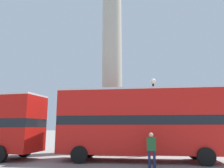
{
  "coord_description": "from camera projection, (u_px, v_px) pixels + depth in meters",
  "views": [
    {
      "loc": [
        2.85,
        -19.89,
        2.13
      ],
      "look_at": [
        0.0,
        0.0,
        6.05
      ],
      "focal_mm": 35.0,
      "sensor_mm": 36.0,
      "label": 1
    }
  ],
  "objects": [
    {
      "name": "ground_plane",
      "position": [
        112.0,
        151.0,
        19.32
      ],
      "size": [
        200.0,
        200.0,
        0.0
      ],
      "primitive_type": "plane",
      "color": "gray"
    },
    {
      "name": "monument_column",
      "position": [
        112.0,
        81.0,
        20.53
      ],
      "size": [
        6.16,
        6.16,
        20.29
      ],
      "color": "#ADA593",
      "rests_on": "ground_plane"
    },
    {
      "name": "bus_a",
      "position": [
        140.0,
        121.0,
        14.06
      ],
      "size": [
        10.29,
        3.01,
        4.5
      ],
      "rotation": [
        0.0,
        0.0,
        0.02
      ],
      "color": "red",
      "rests_on": "ground_plane"
    },
    {
      "name": "street_lamp",
      "position": [
        154.0,
        111.0,
        16.82
      ],
      "size": [
        0.42,
        0.42,
        5.87
      ],
      "color": "black",
      "rests_on": "ground_plane"
    },
    {
      "name": "pedestrian_near_lamp",
      "position": [
        151.0,
        148.0,
        11.4
      ],
      "size": [
        0.49,
        0.24,
        1.81
      ],
      "rotation": [
        0.0,
        0.0,
        3.05
      ],
      "color": "#192347",
      "rests_on": "ground_plane"
    }
  ]
}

